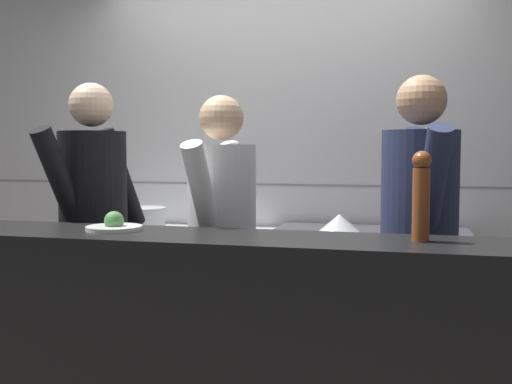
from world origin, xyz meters
The scene contains 12 objects.
wall_back_tiled centered at (0.00, 1.36, 1.30)m, with size 8.00×0.06×2.60m.
oven_range centered at (-0.58, 0.96, 0.43)m, with size 1.12×0.71×0.87m.
prep_counter centered at (0.61, 0.95, 0.45)m, with size 1.15×0.65×0.90m.
pass_counter centered at (0.03, -0.34, 0.52)m, with size 2.91×0.45×1.04m.
stock_pot centered at (-0.84, 0.98, 0.94)m, with size 0.28×0.28×0.14m.
sauce_pot centered at (-0.30, 1.01, 0.95)m, with size 0.27×0.27×0.15m.
mixing_bowl_steel centered at (0.43, 0.91, 0.96)m, with size 0.24×0.24×0.10m.
plated_dish_main centered at (-0.38, -0.31, 1.06)m, with size 0.24×0.24×0.08m.
pepper_mill centered at (0.87, -0.31, 1.22)m, with size 0.07×0.07×0.34m.
chef_head_cook centered at (-0.79, 0.24, 0.96)m, with size 0.44×0.75×1.73m.
chef_sous centered at (-0.06, 0.20, 0.92)m, with size 0.38×0.72×1.65m.
chef_line centered at (0.87, 0.26, 0.96)m, with size 0.42×0.75×1.72m.
Camera 1 is at (0.82, -2.58, 1.38)m, focal length 42.00 mm.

